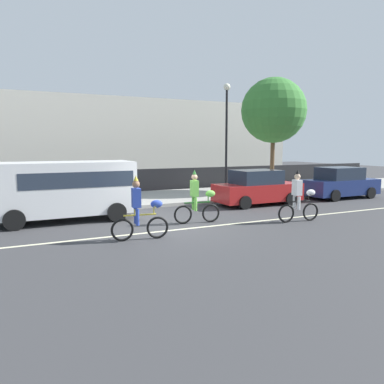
{
  "coord_description": "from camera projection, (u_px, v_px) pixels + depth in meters",
  "views": [
    {
      "loc": [
        -4.75,
        -11.67,
        2.77
      ],
      "look_at": [
        1.38,
        1.2,
        1.0
      ],
      "focal_mm": 35.0,
      "sensor_mm": 36.0,
      "label": 1
    }
  ],
  "objects": [
    {
      "name": "ground_plane",
      "position": [
        171.0,
        227.0,
        12.82
      ],
      "size": [
        80.0,
        80.0,
        0.0
      ],
      "primitive_type": "plane",
      "color": "#38383A"
    },
    {
      "name": "road_centre_line",
      "position": [
        176.0,
        230.0,
        12.38
      ],
      "size": [
        36.0,
        0.14,
        0.01
      ],
      "primitive_type": "cube",
      "color": "beige",
      "rests_on": "ground"
    },
    {
      "name": "sidewalk_curb",
      "position": [
        121.0,
        200.0,
        18.64
      ],
      "size": [
        60.0,
        5.0,
        0.15
      ],
      "primitive_type": "cube",
      "color": "#9E9B93",
      "rests_on": "ground"
    },
    {
      "name": "fence_line",
      "position": [
        108.0,
        182.0,
        21.16
      ],
      "size": [
        40.0,
        0.08,
        1.4
      ],
      "primitive_type": "cube",
      "color": "black",
      "rests_on": "ground"
    },
    {
      "name": "building_backdrop",
      "position": [
        108.0,
        142.0,
        29.46
      ],
      "size": [
        28.0,
        8.0,
        6.15
      ],
      "primitive_type": "cube",
      "color": "beige",
      "rests_on": "ground"
    },
    {
      "name": "parade_cyclist_cobalt",
      "position": [
        140.0,
        212.0,
        10.98
      ],
      "size": [
        1.72,
        0.51,
        1.92
      ],
      "color": "black",
      "rests_on": "ground"
    },
    {
      "name": "parade_cyclist_lime",
      "position": [
        197.0,
        200.0,
        13.37
      ],
      "size": [
        1.71,
        0.52,
        1.92
      ],
      "color": "black",
      "rests_on": "ground"
    },
    {
      "name": "parade_cyclist_zebra",
      "position": [
        299.0,
        199.0,
        13.63
      ],
      "size": [
        1.72,
        0.5,
        1.92
      ],
      "color": "black",
      "rests_on": "ground"
    },
    {
      "name": "parked_van_white",
      "position": [
        66.0,
        186.0,
        13.78
      ],
      "size": [
        5.0,
        2.22,
        2.18
      ],
      "color": "white",
      "rests_on": "ground"
    },
    {
      "name": "parked_car_red",
      "position": [
        257.0,
        188.0,
        17.57
      ],
      "size": [
        4.1,
        1.92,
        1.64
      ],
      "color": "#AD1E1E",
      "rests_on": "ground"
    },
    {
      "name": "parked_car_navy",
      "position": [
        340.0,
        183.0,
        19.82
      ],
      "size": [
        4.1,
        1.92,
        1.64
      ],
      "color": "navy",
      "rests_on": "ground"
    },
    {
      "name": "street_lamp_post",
      "position": [
        227.0,
        123.0,
        19.82
      ],
      "size": [
        0.36,
        0.36,
        5.86
      ],
      "color": "black",
      "rests_on": "sidewalk_curb"
    },
    {
      "name": "street_tree_near_lamp",
      "position": [
        274.0,
        111.0,
        21.04
      ],
      "size": [
        3.64,
        3.64,
        6.41
      ],
      "color": "brown",
      "rests_on": "sidewalk_curb"
    },
    {
      "name": "pedestrian_onlooker",
      "position": [
        16.0,
        188.0,
        15.69
      ],
      "size": [
        0.32,
        0.2,
        1.62
      ],
      "color": "#33333D",
      "rests_on": "sidewalk_curb"
    }
  ]
}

